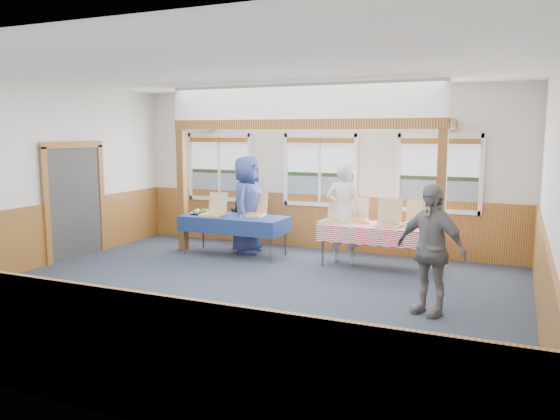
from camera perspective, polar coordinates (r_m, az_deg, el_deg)
The scene contains 31 objects.
floor at distance 8.09m, azimuth -4.17°, elevation -8.75°, with size 8.00×8.00×0.00m, color #26323D.
ceiling at distance 7.80m, azimuth -4.42°, elevation 14.38°, with size 8.00×8.00×0.00m, color white.
wall_back at distance 10.99m, azimuth 4.28°, elevation 4.19°, with size 8.00×8.00×0.00m, color silver.
wall_front at distance 4.99m, azimuth -23.41°, elevation -1.14°, with size 8.00×8.00×0.00m, color silver.
wall_left at distance 10.27m, azimuth -24.46°, elevation 3.22°, with size 8.00×8.00×0.00m, color silver.
wall_right at distance 6.90m, azimuth 26.56°, elevation 1.05°, with size 8.00×8.00×0.00m, color silver.
wainscot_back at distance 11.09m, azimuth 4.18°, elevation -1.24°, with size 7.98×0.05×1.10m, color brown.
wainscot_front at distance 5.27m, azimuth -22.55°, elevation -12.46°, with size 7.98×0.05×1.10m, color brown.
wainscot_left at distance 10.39m, azimuth -24.03°, elevation -2.56°, with size 0.05×6.98×1.10m, color brown.
wainscot_right at distance 7.09m, azimuth 25.82°, elevation -7.39°, with size 0.05×6.98×1.10m, color brown.
cased_opening at distance 10.92m, azimuth -20.65°, elevation 0.77°, with size 0.06×1.30×2.10m, color #383838.
window_left at distance 11.91m, azimuth -6.32°, elevation 4.85°, with size 1.56×0.10×1.46m.
window_mid at distance 10.94m, azimuth 4.21°, elevation 4.59°, with size 1.56×0.10×1.46m.
window_right at distance 10.41m, azimuth 16.27°, elevation 4.11°, with size 1.56×0.10×1.46m.
post_left at distance 11.07m, azimuth -10.17°, elevation 2.04°, with size 0.15×0.15×2.40m, color #532D12.
post_right at distance 9.29m, azimuth 16.45°, elevation 0.69°, with size 0.15×0.15×2.40m, color #532D12.
cross_beam at distance 9.84m, azimuth 1.99°, elevation 8.94°, with size 5.15×0.18×0.18m, color #532D12.
table_left at distance 10.48m, azimuth -4.78°, elevation -0.93°, with size 2.07×1.02×0.76m.
table_right at distance 9.63m, azimuth 9.91°, elevation -1.84°, with size 2.05×1.62×0.76m.
pizza_box_a at distance 10.56m, azimuth -6.98°, elevation -0.24°, with size 0.40×0.48×0.43m.
pizza_box_b at distance 10.45m, azimuth -2.70°, elevation -0.28°, with size 0.45×0.53×0.44m.
pizza_box_c at distance 9.72m, azimuth 5.53°, elevation -0.95°, with size 0.45×0.52×0.41m.
pizza_box_d at distance 9.89m, azimuth 8.16°, elevation -0.84°, with size 0.49×0.55×0.42m.
pizza_box_e at distance 9.49m, azimuth 11.26°, elevation -1.27°, with size 0.47×0.55×0.46m.
pizza_box_f at distance 9.62m, azimuth 13.90°, elevation -1.24°, with size 0.41×0.49×0.42m.
veggie_tray at distance 10.84m, azimuth -8.28°, elevation -0.24°, with size 0.40×0.40×0.09m.
drink_glass at distance 9.21m, azimuth 14.70°, elevation -1.61°, with size 0.07×0.07×0.15m, color #A17C1A.
woman_white at distance 9.83m, azimuth 6.72°, elevation -0.32°, with size 0.67×0.44×1.83m, color silver.
woman_black at distance 11.14m, azimuth -3.60°, elevation -0.35°, with size 0.69×0.54×1.42m, color black.
man_blue at distance 10.66m, azimuth -3.49°, elevation 0.57°, with size 0.93×0.60×1.90m, color navy.
person_grey at distance 7.30m, azimuth 15.41°, elevation -3.99°, with size 1.00×0.42×1.70m, color slate.
Camera 1 is at (3.62, -6.85, 2.34)m, focal length 35.00 mm.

